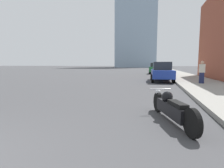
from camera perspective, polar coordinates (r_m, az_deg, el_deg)
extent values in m
cube|color=gray|center=(41.14, 18.47, 4.09)|extent=(3.48, 240.00, 0.15)
cube|color=#8CA5BC|center=(103.65, 8.38, 20.00)|extent=(21.26, 21.26, 52.17)
cylinder|color=black|center=(5.54, 14.82, -5.74)|extent=(0.28, 0.60, 0.60)
cylinder|color=black|center=(3.83, 24.71, -11.53)|extent=(0.28, 0.60, 0.60)
cube|color=black|center=(4.66, 18.84, -7.86)|extent=(0.70, 1.47, 0.31)
sphere|color=black|center=(4.87, 17.57, -4.01)|extent=(0.29, 0.29, 0.29)
cube|color=black|center=(4.34, 20.60, -6.18)|extent=(0.42, 0.71, 0.10)
sphere|color=silver|center=(5.52, 14.81, -2.51)|extent=(0.16, 0.16, 0.16)
cylinder|color=silver|center=(5.38, 15.32, -1.65)|extent=(0.60, 0.23, 0.04)
cube|color=#1E3899|center=(15.74, 15.87, 3.29)|extent=(1.88, 4.62, 0.66)
cube|color=#23282D|center=(15.72, 15.95, 5.71)|extent=(1.52, 2.24, 0.67)
cylinder|color=black|center=(17.12, 12.81, 2.49)|extent=(0.23, 0.69, 0.68)
cylinder|color=black|center=(17.24, 18.10, 2.36)|extent=(0.23, 0.69, 0.68)
cylinder|color=black|center=(14.31, 13.11, 1.76)|extent=(0.23, 0.69, 0.68)
cylinder|color=black|center=(14.45, 19.43, 1.61)|extent=(0.23, 0.69, 0.68)
cube|color=#1E6B33|center=(28.83, 14.13, 4.71)|extent=(1.99, 4.54, 0.76)
cube|color=#23282D|center=(28.82, 14.16, 6.08)|extent=(1.66, 2.19, 0.62)
cylinder|color=black|center=(30.26, 12.45, 4.10)|extent=(0.21, 0.69, 0.69)
cylinder|color=black|center=(30.23, 15.86, 4.00)|extent=(0.21, 0.69, 0.69)
cylinder|color=black|center=(27.48, 12.18, 3.90)|extent=(0.21, 0.69, 0.69)
cylinder|color=black|center=(27.44, 15.94, 3.79)|extent=(0.21, 0.69, 0.69)
cube|color=#1E2347|center=(13.62, 27.20, 1.77)|extent=(0.29, 0.20, 0.74)
cube|color=beige|center=(13.59, 27.34, 4.57)|extent=(0.36, 0.20, 0.59)
sphere|color=tan|center=(13.59, 27.43, 6.27)|extent=(0.22, 0.22, 0.22)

